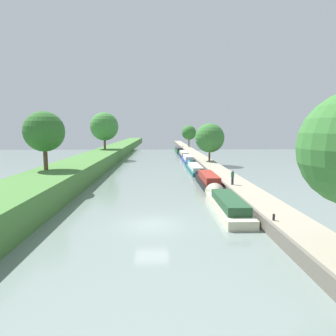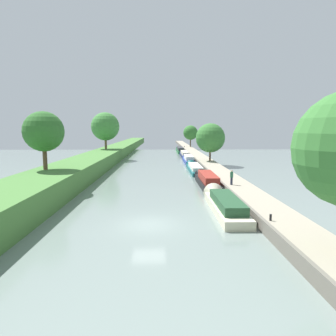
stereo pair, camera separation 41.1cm
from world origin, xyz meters
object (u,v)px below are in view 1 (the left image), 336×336
mooring_bollard_near (274,217)px  mooring_bollard_far (183,147)px  narrowboat_green (179,150)px  narrowboat_cream (225,203)px  narrowboat_blue (187,159)px  narrowboat_navy (183,154)px  narrowboat_teal (194,168)px  person_walking (233,177)px  narrowboat_black (207,180)px

mooring_bollard_near → mooring_bollard_far: bearing=90.0°
narrowboat_green → mooring_bollard_near: size_ratio=34.87×
mooring_bollard_near → narrowboat_cream: bearing=107.7°
narrowboat_blue → narrowboat_green: bearing=90.2°
narrowboat_navy → narrowboat_green: bearing=90.9°
narrowboat_teal → person_walking: (2.27, -17.37, 1.28)m
narrowboat_cream → mooring_bollard_far: bearing=88.5°
narrowboat_green → narrowboat_teal: bearing=-90.0°
narrowboat_blue → mooring_bollard_near: bearing=-87.7°
narrowboat_teal → narrowboat_green: 41.35m
person_walking → mooring_bollard_near: person_walking is taller
narrowboat_cream → narrowboat_teal: 24.39m
narrowboat_cream → narrowboat_navy: narrowboat_cream is taller
mooring_bollard_near → narrowboat_black: bearing=95.8°
narrowboat_black → narrowboat_navy: size_ratio=0.81×
narrowboat_blue → person_walking: person_walking is taller
narrowboat_blue → narrowboat_green: 27.92m
narrowboat_cream → mooring_bollard_near: (1.95, -6.12, 0.54)m
narrowboat_navy → mooring_bollard_near: size_ratio=30.97×
narrowboat_navy → mooring_bollard_near: (1.67, -56.86, 0.55)m
narrowboat_cream → narrowboat_green: bearing=90.0°
narrowboat_navy → mooring_bollard_far: bearing=85.7°
narrowboat_cream → person_walking: person_walking is taller
narrowboat_teal → mooring_bollard_far: 48.68m
narrowboat_navy → person_walking: size_ratio=8.40×
narrowboat_green → mooring_bollard_near: (1.91, -71.85, 0.47)m
narrowboat_teal → mooring_bollard_near: (1.92, -30.51, 0.64)m
narrowboat_green → mooring_bollard_near: narrowboat_green is taller
narrowboat_blue → person_walking: (2.15, -30.80, 1.15)m
narrowboat_cream → narrowboat_green: 65.74m
narrowboat_cream → mooring_bollard_far: narrowboat_cream is taller
mooring_bollard_near → mooring_bollard_far: same height
mooring_bollard_near → narrowboat_blue: bearing=92.3°
narrowboat_cream → narrowboat_blue: size_ratio=0.97×
narrowboat_green → mooring_bollard_far: size_ratio=34.87×
narrowboat_navy → narrowboat_blue: bearing=-90.6°
narrowboat_navy → mooring_bollard_near: bearing=-88.3°
narrowboat_teal → narrowboat_black: bearing=-89.3°
narrowboat_teal → mooring_bollard_near: 30.57m
narrowboat_black → mooring_bollard_near: narrowboat_black is taller
narrowboat_green → person_walking: person_walking is taller
narrowboat_cream → narrowboat_green: (0.04, 65.74, 0.07)m
narrowboat_teal → mooring_bollard_far: (1.92, 48.64, 0.64)m
narrowboat_green → mooring_bollard_near: bearing=-88.5°
narrowboat_blue → mooring_bollard_near: size_ratio=25.71×
narrowboat_blue → narrowboat_cream: bearing=-90.2°
narrowboat_teal → mooring_bollard_near: size_ratio=29.15×
narrowboat_black → person_walking: bearing=-63.8°
person_walking → narrowboat_black: bearing=116.2°
narrowboat_teal → mooring_bollard_near: mooring_bollard_near is taller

